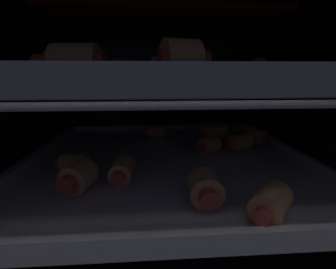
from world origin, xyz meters
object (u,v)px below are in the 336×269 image
Objects in this scene: pig_in_blanket_lower_4 at (79,177)px; pig_in_blanket_lower_5 at (240,142)px; pig_in_blanket_upper_8 at (126,67)px; pig_in_blanket_lower_7 at (209,146)px; pig_in_blanket_lower_3 at (123,170)px; oven_rack_upper at (168,85)px; pig_in_blanket_lower_8 at (271,203)px; pig_in_blanket_upper_6 at (259,67)px; pig_in_blanket_upper_3 at (76,61)px; pig_in_blanket_lower_6 at (255,137)px; pig_in_blanket_lower_2 at (156,132)px; pig_in_blanket_upper_9 at (176,67)px; pig_in_blanket_lower_9 at (214,133)px; baking_tray_upper at (168,79)px; pig_in_blanket_upper_7 at (121,67)px; pig_in_blanket_lower_0 at (205,188)px; oven_rack_lower at (168,166)px; pig_in_blanket_upper_5 at (54,66)px; pig_in_blanket_upper_2 at (54,66)px; pig_in_blanket_upper_0 at (166,66)px; pig_in_blanket_lower_1 at (246,130)px; pig_in_blanket_upper_4 at (184,59)px; pig_in_blanket_lower_10 at (75,163)px; pig_in_blanket_upper_1 at (77,67)px; baking_tray_lower at (168,161)px.

pig_in_blanket_lower_5 is (23.38, 13.04, -0.29)cm from pig_in_blanket_lower_4.
pig_in_blanket_lower_7 is at bearing -3.03° from pig_in_blanket_upper_8.
oven_rack_upper reaches higher than pig_in_blanket_lower_3.
pig_in_blanket_lower_8 is 0.98× the size of pig_in_blanket_upper_6.
pig_in_blanket_lower_6 is at bearing 34.88° from pig_in_blanket_upper_3.
pig_in_blanket_lower_2 is 13.43cm from pig_in_blanket_upper_9.
pig_in_blanket_lower_9 is 16.74cm from baking_tray_upper.
pig_in_blanket_upper_7 reaches higher than pig_in_blanket_lower_9.
pig_in_blanket_lower_4 is (-9.17, -21.48, 0.36)cm from pig_in_blanket_lower_2.
pig_in_blanket_lower_0 is at bearing -14.95° from pig_in_blanket_lower_4.
oven_rack_upper reaches higher than pig_in_blanket_lower_9.
pig_in_blanket_lower_9 is (20.36, 18.57, -0.14)cm from pig_in_blanket_lower_4.
oven_rack_lower is 9.76× the size of pig_in_blanket_upper_8.
pig_in_blanket_upper_5 is at bearing -131.27° from pig_in_blanket_upper_8.
pig_in_blanket_lower_8 is 25.19cm from pig_in_blanket_lower_9.
pig_in_blanket_lower_5 is 6.30cm from pig_in_blanket_lower_9.
pig_in_blanket_lower_0 is 0.98× the size of pig_in_blanket_upper_9.
pig_in_blanket_upper_3 reaches higher than pig_in_blanket_lower_7.
pig_in_blanket_upper_2 is (-34.00, -2.20, 12.51)cm from pig_in_blanket_lower_6.
pig_in_blanket_upper_8 is at bearing -163.13° from pig_in_blanket_upper_6.
pig_in_blanket_lower_1 is at bearing 41.40° from pig_in_blanket_upper_0.
pig_in_blanket_upper_4 is at bearing -153.42° from pig_in_blanket_lower_0.
baking_tray_upper is at bearing -166.93° from pig_in_blanket_lower_7.
pig_in_blanket_lower_10 is 17.40cm from baking_tray_upper.
pig_in_blanket_upper_3 is at bearing -91.79° from pig_in_blanket_upper_7.
pig_in_blanket_lower_2 is 0.99× the size of pig_in_blanket_lower_8.
pig_in_blanket_lower_5 is 1.14× the size of pig_in_blanket_lower_10.
pig_in_blanket_lower_10 is 0.11× the size of oven_rack_upper.
pig_in_blanket_lower_10 is 0.96× the size of pig_in_blanket_upper_5.
pig_in_blanket_upper_9 is at bearing 25.16° from pig_in_blanket_lower_2.
pig_in_blanket_lower_7 is 0.75× the size of pig_in_blanket_upper_1.
oven_rack_upper is 1.19× the size of baking_tray_upper.
oven_rack_lower is 13.31cm from pig_in_blanket_lower_5.
pig_in_blanket_upper_4 is 29.79cm from pig_in_blanket_upper_6.
pig_in_blanket_lower_2 is at bearing 173.56° from pig_in_blanket_upper_6.
pig_in_blanket_upper_2 and pig_in_blanket_upper_9 have the same top height.
pig_in_blanket_upper_1 is (-12.34, -1.07, 2.49)cm from oven_rack_upper.
pig_in_blanket_lower_8 is 19.76cm from pig_in_blanket_upper_0.
baking_tray_lower is 9.13× the size of pig_in_blanket_upper_4.
pig_in_blanket_lower_9 is at bearing -174.68° from pig_in_blanket_upper_6.
pig_in_blanket_upper_3 is at bearing -128.18° from oven_rack_lower.
pig_in_blanket_lower_3 is at bearing 25.89° from pig_in_blanket_lower_4.
pig_in_blanket_lower_4 is 26.78cm from pig_in_blanket_lower_5.
pig_in_blanket_upper_6 is at bearing 35.73° from pig_in_blanket_lower_3.
pig_in_blanket_upper_7 is at bearing 119.35° from oven_rack_upper.
pig_in_blanket_upper_8 is at bearing -177.14° from pig_in_blanket_lower_5.
pig_in_blanket_lower_8 is 27.02cm from pig_in_blanket_upper_5.
pig_in_blanket_upper_4 reaches higher than oven_rack_upper.
pig_in_blanket_lower_6 is (4.09, 3.10, -0.01)cm from pig_in_blanket_lower_5.
pig_in_blanket_lower_5 is 1.19× the size of pig_in_blanket_upper_8.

